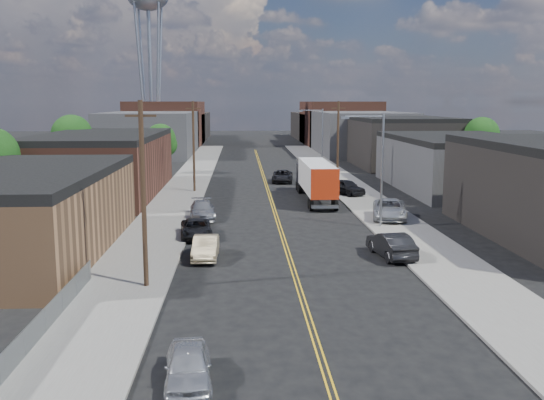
{
  "coord_description": "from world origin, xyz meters",
  "views": [
    {
      "loc": [
        -3.09,
        -21.7,
        9.9
      ],
      "look_at": [
        -0.71,
        23.87,
        2.5
      ],
      "focal_mm": 40.0,
      "sensor_mm": 36.0,
      "label": 1
    }
  ],
  "objects": [
    {
      "name": "utility_pole_right",
      "position": [
        8.2,
        48.0,
        5.14
      ],
      "size": [
        1.6,
        0.26,
        10.0
      ],
      "color": "black",
      "rests_on": "ground"
    },
    {
      "name": "utility_pole_left_far",
      "position": [
        -8.2,
        45.0,
        5.14
      ],
      "size": [
        1.6,
        0.26,
        10.0
      ],
      "color": "black",
      "rests_on": "ground"
    },
    {
      "name": "tree_left_far",
      "position": [
        -13.94,
        62.0,
        4.57
      ],
      "size": [
        4.35,
        4.2,
        6.97
      ],
      "color": "black",
      "rests_on": "ground"
    },
    {
      "name": "skyline_right_c",
      "position": [
        20.0,
        140.0,
        3.5
      ],
      "size": [
        16.0,
        40.0,
        7.0
      ],
      "primitive_type": "cube",
      "color": "black",
      "rests_on": "ground"
    },
    {
      "name": "streetlight_near",
      "position": [
        7.6,
        25.0,
        5.33
      ],
      "size": [
        3.39,
        0.25,
        9.0
      ],
      "color": "gray",
      "rests_on": "ground"
    },
    {
      "name": "centerline",
      "position": [
        0.0,
        45.0,
        0.01
      ],
      "size": [
        0.32,
        120.0,
        0.01
      ],
      "primitive_type": "cube",
      "color": "gold",
      "rests_on": "ground"
    },
    {
      "name": "warehouse_tan",
      "position": [
        -18.0,
        18.0,
        2.8
      ],
      "size": [
        12.0,
        22.0,
        5.6
      ],
      "color": "#8B6040",
      "rests_on": "ground"
    },
    {
      "name": "skyline_left_c",
      "position": [
        -20.0,
        140.0,
        3.5
      ],
      "size": [
        16.0,
        40.0,
        7.0
      ],
      "primitive_type": "cube",
      "color": "black",
      "rests_on": "ground"
    },
    {
      "name": "ground",
      "position": [
        0.0,
        60.0,
        0.0
      ],
      "size": [
        260.0,
        260.0,
        0.0
      ],
      "primitive_type": "plane",
      "color": "black",
      "rests_on": "ground"
    },
    {
      "name": "water_tower",
      "position": [
        -22.0,
        110.0,
        30.65
      ],
      "size": [
        9.0,
        9.0,
        36.9
      ],
      "color": "gray",
      "rests_on": "ground"
    },
    {
      "name": "industrial_right_c",
      "position": [
        22.0,
        72.0,
        3.8
      ],
      "size": [
        14.0,
        22.0,
        7.6
      ],
      "color": "black",
      "rests_on": "ground"
    },
    {
      "name": "skyline_left_b",
      "position": [
        -20.0,
        120.0,
        5.0
      ],
      "size": [
        16.0,
        26.0,
        10.0
      ],
      "primitive_type": "cube",
      "color": "#532C21",
      "rests_on": "ground"
    },
    {
      "name": "industrial_right_b",
      "position": [
        22.0,
        46.0,
        3.05
      ],
      "size": [
        14.0,
        24.0,
        6.1
      ],
      "color": "#323234",
      "rests_on": "ground"
    },
    {
      "name": "car_left_a",
      "position": [
        -5.0,
        -1.43,
        0.69
      ],
      "size": [
        1.94,
        4.16,
        1.38
      ],
      "primitive_type": "imported",
      "rotation": [
        0.0,
        0.0,
        0.08
      ],
      "color": "#B8BABD",
      "rests_on": "ground"
    },
    {
      "name": "car_left_c",
      "position": [
        -6.4,
        22.21,
        0.67
      ],
      "size": [
        2.68,
        5.02,
        1.34
      ],
      "primitive_type": "imported",
      "rotation": [
        0.0,
        0.0,
        0.1
      ],
      "color": "black",
      "rests_on": "ground"
    },
    {
      "name": "tree_left_mid",
      "position": [
        -23.94,
        55.0,
        5.48
      ],
      "size": [
        5.1,
        5.04,
        8.37
      ],
      "color": "black",
      "rests_on": "ground"
    },
    {
      "name": "utility_pole_left_near",
      "position": [
        -8.2,
        10.0,
        5.14
      ],
      "size": [
        1.6,
        0.26,
        10.0
      ],
      "color": "black",
      "rests_on": "ground"
    },
    {
      "name": "skyline_right_a",
      "position": [
        20.0,
        95.0,
        4.0
      ],
      "size": [
        16.0,
        30.0,
        8.0
      ],
      "primitive_type": "cube",
      "color": "#323234",
      "rests_on": "ground"
    },
    {
      "name": "car_left_d",
      "position": [
        -6.4,
        29.58,
        0.75
      ],
      "size": [
        2.55,
        5.36,
        1.51
      ],
      "primitive_type": "imported",
      "rotation": [
        0.0,
        0.0,
        0.09
      ],
      "color": "#96989B",
      "rests_on": "ground"
    },
    {
      "name": "tree_right_far",
      "position": [
        30.06,
        60.0,
        5.18
      ],
      "size": [
        4.85,
        4.76,
        7.91
      ],
      "color": "black",
      "rests_on": "ground"
    },
    {
      "name": "sidewalk_right",
      "position": [
        9.5,
        45.0,
        0.07
      ],
      "size": [
        5.0,
        140.0,
        0.15
      ],
      "primitive_type": "cube",
      "color": "slate",
      "rests_on": "ground"
    },
    {
      "name": "warehouse_brown",
      "position": [
        -18.0,
        44.0,
        3.3
      ],
      "size": [
        12.0,
        26.0,
        6.6
      ],
      "color": "#532C21",
      "rests_on": "ground"
    },
    {
      "name": "sidewalk_left",
      "position": [
        -9.5,
        45.0,
        0.07
      ],
      "size": [
        5.0,
        140.0,
        0.15
      ],
      "primitive_type": "cube",
      "color": "slate",
      "rests_on": "ground"
    },
    {
      "name": "streetlight_far",
      "position": [
        7.6,
        60.0,
        5.33
      ],
      "size": [
        3.39,
        0.25,
        9.0
      ],
      "color": "gray",
      "rests_on": "ground"
    },
    {
      "name": "semi_truck",
      "position": [
        4.5,
        39.34,
        2.25
      ],
      "size": [
        2.59,
        15.11,
        3.96
      ],
      "rotation": [
        0.0,
        0.0,
        -0.0
      ],
      "color": "silver",
      "rests_on": "ground"
    },
    {
      "name": "skyline_left_a",
      "position": [
        -20.0,
        95.0,
        4.0
      ],
      "size": [
        16.0,
        30.0,
        8.0
      ],
      "primitive_type": "cube",
      "color": "#323234",
      "rests_on": "ground"
    },
    {
      "name": "chainlink_fence",
      "position": [
        -11.5,
        3.5,
        0.66
      ],
      "size": [
        0.05,
        16.0,
        1.22
      ],
      "color": "slate",
      "rests_on": "ground"
    },
    {
      "name": "skyline_right_b",
      "position": [
        20.0,
        120.0,
        5.0
      ],
      "size": [
        16.0,
        26.0,
        10.0
      ],
      "primitive_type": "cube",
      "color": "#532C21",
      "rests_on": "ground"
    },
    {
      "name": "car_ahead_truck",
      "position": [
        2.12,
        53.07,
        0.75
      ],
      "size": [
        3.01,
        5.62,
        1.5
      ],
      "primitive_type": "imported",
      "rotation": [
        0.0,
        0.0,
        -0.1
      ],
      "color": "black",
      "rests_on": "ground"
    },
    {
      "name": "car_left_b",
      "position": [
        -5.36,
        16.1,
        0.72
      ],
      "size": [
        1.6,
        4.42,
        1.45
      ],
      "primitive_type": "imported",
      "rotation": [
        0.0,
        0.0,
        -0.02
      ],
      "color": "tan",
      "rests_on": "ground"
    },
    {
      "name": "car_right_oncoming",
      "position": [
        6.55,
        15.83,
        0.82
      ],
      "size": [
        2.38,
        5.14,
        1.63
      ],
      "primitive_type": "imported",
      "rotation": [
        0.0,
        0.0,
        3.28
      ],
      "color": "black",
      "rests_on": "ground"
    },
    {
      "name": "car_right_lot_c",
      "position": [
        8.2,
        41.7,
        0.95
      ],
      "size": [
        3.88,
        5.05,
        1.61
      ],
      "primitive_type": "imported",
      "rotation": [
        0.0,
        0.0,
        0.49
      ],
      "color": "black",
      "rests_on": "sidewalk_right"
    },
    {
      "name": "car_right_lot_a",
      "position": [
        9.45,
        28.0,
        0.97
      ],
      "size": [
        3.91,
        6.34,
        1.64
      ],
      "primitive_type": "imported",
      "rotation": [
        0.0,
        0.0,
        -0.21
      ],
      "color": "#B5B7BA",
      "rests_on": "sidewalk_right"
    }
  ]
}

